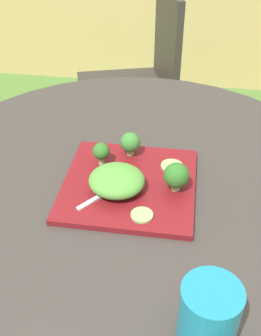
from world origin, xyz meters
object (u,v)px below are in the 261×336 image
Objects in this scene: salad_plate at (129,184)px; fork at (111,190)px; drinking_glass at (207,321)px; patio_chair at (144,72)px.

fork reaches higher than salad_plate.
drinking_glass reaches higher than salad_plate.
patio_chair is 6.93× the size of drinking_glass.
fork is (-0.21, 0.32, -0.04)m from drinking_glass.
drinking_glass is 0.39m from fork.
patio_chair is 6.85× the size of fork.
salad_plate is at bearing 44.99° from fork.
patio_chair reaches higher than salad_plate.
patio_chair reaches higher than drinking_glass.
salad_plate is at bearing 115.60° from drinking_glass.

